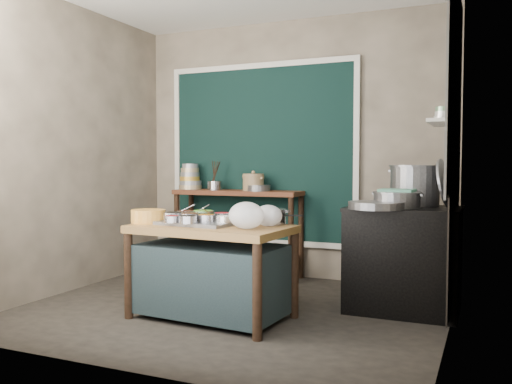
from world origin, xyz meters
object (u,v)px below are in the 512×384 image
at_px(stove_block, 403,261).
at_px(ceramic_crock, 253,183).
at_px(prep_table, 212,272).
at_px(steamer, 397,200).
at_px(back_counter, 238,233).
at_px(yellow_basin, 148,216).
at_px(condiment_tray, 199,223).
at_px(utensil_cup, 215,186).
at_px(saucepan, 272,217).
at_px(stock_pot, 415,185).

bearing_deg(stove_block, ceramic_crock, 157.03).
distance_m(prep_table, steamer, 1.64).
relative_size(back_counter, yellow_basin, 5.08).
bearing_deg(steamer, condiment_tray, -153.65).
height_order(prep_table, steamer, steamer).
height_order(yellow_basin, ceramic_crock, ceramic_crock).
xyz_separation_m(condiment_tray, yellow_basin, (-0.45, -0.07, 0.04)).
bearing_deg(utensil_cup, back_counter, 4.58).
height_order(ceramic_crock, steamer, ceramic_crock).
bearing_deg(saucepan, utensil_cup, 119.95).
bearing_deg(stove_block, utensil_cup, 161.90).
distance_m(condiment_tray, stock_pot, 1.90).
distance_m(back_counter, steamer, 2.08).
bearing_deg(saucepan, ceramic_crock, 106.69).
height_order(condiment_tray, utensil_cup, utensil_cup).
xyz_separation_m(stove_block, condiment_tray, (-1.51, -0.81, 0.34)).
xyz_separation_m(condiment_tray, utensil_cup, (-0.66, 1.52, 0.24)).
xyz_separation_m(back_counter, utensil_cup, (-0.27, -0.02, 0.52)).
bearing_deg(saucepan, stove_block, 19.08).
bearing_deg(ceramic_crock, utensil_cup, -178.19).
bearing_deg(condiment_tray, utensil_cup, 113.35).
bearing_deg(prep_table, yellow_basin, -172.09).
relative_size(prep_table, utensil_cup, 7.53).
relative_size(yellow_basin, stock_pot, 0.63).
distance_m(stove_block, ceramic_crock, 1.95).
bearing_deg(utensil_cup, stock_pot, -12.54).
distance_m(prep_table, stock_pot, 1.91).
bearing_deg(stove_block, yellow_basin, -155.70).
bearing_deg(steamer, utensil_cup, 159.47).
bearing_deg(utensil_cup, stove_block, -18.10).
distance_m(saucepan, ceramic_crock, 1.53).
bearing_deg(utensil_cup, condiment_tray, -66.65).
xyz_separation_m(saucepan, ceramic_crock, (-0.75, 1.32, 0.22)).
distance_m(stove_block, condiment_tray, 1.75).
height_order(back_counter, condiment_tray, back_counter).
bearing_deg(back_counter, utensil_cup, -175.42).
bearing_deg(stock_pot, saucepan, -141.31).
distance_m(back_counter, saucepan, 1.66).
bearing_deg(steamer, saucepan, -150.66).
xyz_separation_m(back_counter, ceramic_crock, (0.19, -0.01, 0.56)).
xyz_separation_m(utensil_cup, stock_pot, (2.23, -0.49, 0.06)).
bearing_deg(yellow_basin, prep_table, 3.41).
bearing_deg(back_counter, condiment_tray, -75.86).
relative_size(stock_pot, steamer, 1.10).
height_order(stove_block, yellow_basin, yellow_basin).
bearing_deg(stove_block, stock_pot, 75.02).
distance_m(yellow_basin, stock_pot, 2.31).
height_order(utensil_cup, stock_pot, stock_pot).
bearing_deg(prep_table, back_counter, 112.71).
bearing_deg(ceramic_crock, yellow_basin, -98.92).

